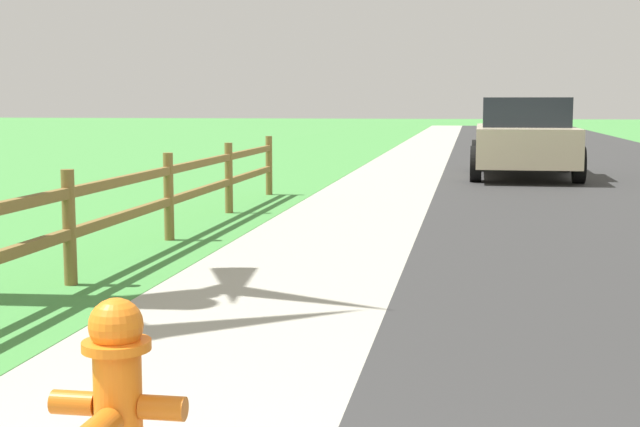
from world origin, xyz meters
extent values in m
plane|color=#448C40|center=(0.00, 25.00, 0.00)|extent=(120.00, 120.00, 0.00)
cube|color=#303030|center=(3.50, 27.00, 0.00)|extent=(7.00, 66.00, 0.01)
cube|color=#A6A394|center=(-3.00, 27.00, 0.00)|extent=(6.00, 66.00, 0.01)
cube|color=#448C40|center=(-4.50, 27.00, 0.01)|extent=(5.00, 66.00, 0.00)
cylinder|color=orange|center=(-0.66, 1.97, 0.66)|extent=(0.25, 0.25, 0.03)
sphere|color=orange|center=(-0.66, 1.97, 0.74)|extent=(0.20, 0.20, 0.20)
cube|color=#CB6115|center=(-0.66, 1.97, 0.80)|extent=(0.04, 0.04, 0.04)
cylinder|color=#CB6115|center=(-0.83, 1.97, 0.44)|extent=(0.17, 0.09, 0.09)
cylinder|color=#CB6115|center=(-0.49, 1.97, 0.44)|extent=(0.17, 0.09, 0.09)
cylinder|color=brown|center=(-2.72, 5.98, 0.49)|extent=(0.11, 0.11, 0.99)
cylinder|color=brown|center=(-2.72, 8.52, 0.49)|extent=(0.11, 0.11, 0.99)
cylinder|color=brown|center=(-2.72, 11.05, 0.49)|extent=(0.11, 0.11, 0.99)
cylinder|color=brown|center=(-2.72, 13.59, 0.49)|extent=(0.11, 0.11, 0.99)
cube|color=brown|center=(-2.72, 7.25, 0.44)|extent=(0.07, 12.67, 0.09)
cube|color=brown|center=(-2.72, 7.25, 0.79)|extent=(0.07, 12.67, 0.09)
cube|color=#C6B793|center=(1.68, 18.19, 0.67)|extent=(1.99, 4.73, 0.75)
cube|color=#1E232B|center=(1.68, 18.02, 1.34)|extent=(1.73, 2.08, 0.59)
cylinder|color=black|center=(0.73, 19.66, 0.35)|extent=(0.23, 0.71, 0.70)
cylinder|color=black|center=(2.67, 19.64, 0.35)|extent=(0.23, 0.71, 0.70)
cylinder|color=black|center=(0.70, 16.74, 0.35)|extent=(0.23, 0.71, 0.70)
cylinder|color=black|center=(2.64, 16.72, 0.35)|extent=(0.23, 0.71, 0.70)
camera|label=1|loc=(0.60, -1.05, 1.54)|focal=50.64mm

